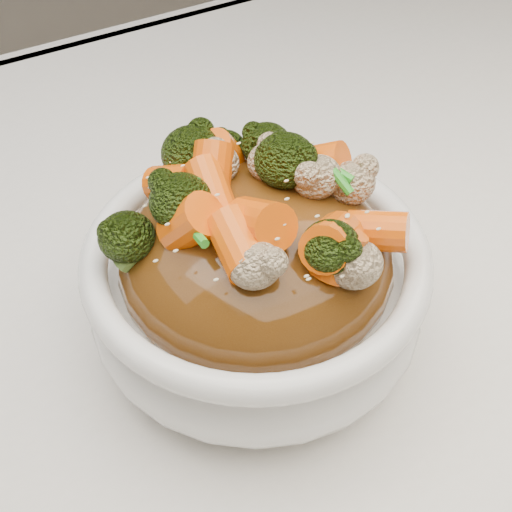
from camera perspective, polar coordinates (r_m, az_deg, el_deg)
tablecloth at (r=0.47m, az=0.67°, el=-6.41°), size 1.20×0.80×0.04m
bowl at (r=0.42m, az=0.00°, el=-2.82°), size 0.25×0.25×0.08m
sauce_base at (r=0.40m, az=0.00°, el=-0.27°), size 0.20×0.20×0.09m
carrots at (r=0.36m, az=0.00°, el=5.97°), size 0.20×0.20×0.05m
broccoli at (r=0.36m, az=0.00°, el=5.86°), size 0.20×0.20×0.04m
cauliflower at (r=0.36m, az=0.00°, el=5.64°), size 0.20×0.20×0.03m
scallions at (r=0.36m, az=0.00°, el=6.08°), size 0.15×0.15×0.02m
sesame_seeds at (r=0.36m, az=0.00°, el=6.08°), size 0.18×0.18×0.01m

